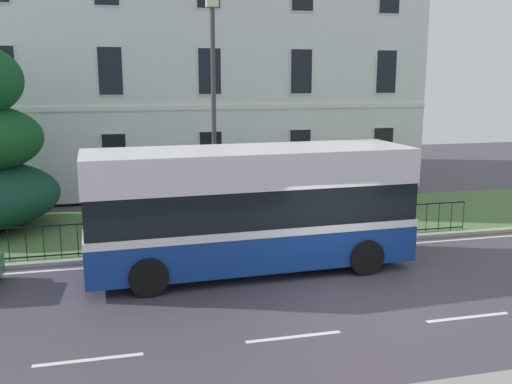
{
  "coord_description": "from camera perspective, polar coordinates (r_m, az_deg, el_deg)",
  "views": [
    {
      "loc": [
        -5.32,
        -12.02,
        5.16
      ],
      "look_at": [
        -1.42,
        3.74,
        1.89
      ],
      "focal_mm": 39.93,
      "sensor_mm": 36.0,
      "label": 1
    }
  ],
  "objects": [
    {
      "name": "single_decker_bus",
      "position": [
        15.25,
        -0.54,
        -1.54
      ],
      "size": [
        8.78,
        2.92,
        3.33
      ],
      "rotation": [
        0.0,
        0.0,
        0.03
      ],
      "color": "navy",
      "rests_on": "ground_plane"
    },
    {
      "name": "ground_plane",
      "position": [
        15.16,
        7.62,
        -8.67
      ],
      "size": [
        60.0,
        56.0,
        0.18
      ],
      "color": "#453E4A"
    },
    {
      "name": "litter_bin",
      "position": [
        18.46,
        4.77,
        -2.55
      ],
      "size": [
        0.47,
        0.47,
        1.2
      ],
      "color": "#23472D",
      "rests_on": "ground_plane"
    },
    {
      "name": "street_lamp_post",
      "position": [
        17.44,
        -4.27,
        8.65
      ],
      "size": [
        0.36,
        0.24,
        7.43
      ],
      "color": "#333338",
      "rests_on": "ground_plane"
    },
    {
      "name": "georgian_townhouse",
      "position": [
        29.52,
        -6.52,
        14.6
      ],
      "size": [
        20.25,
        11.22,
        13.39
      ],
      "color": "white",
      "rests_on": "ground_plane"
    },
    {
      "name": "iron_verge_railing",
      "position": [
        17.47,
        -0.55,
        -3.66
      ],
      "size": [
        14.8,
        0.04,
        0.97
      ],
      "color": "black",
      "rests_on": "ground_plane"
    }
  ]
}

